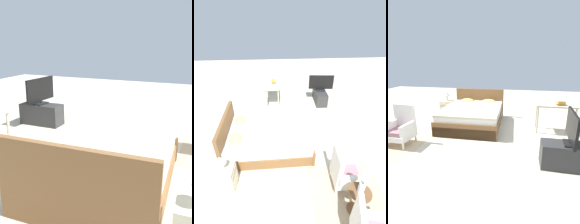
# 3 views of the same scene
# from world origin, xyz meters

# --- Properties ---
(ground_plane) EXTENTS (16.00, 16.00, 0.00)m
(ground_plane) POSITION_xyz_m (0.00, 0.00, 0.00)
(ground_plane) COLOR beige
(bed) EXTENTS (1.75, 2.21, 0.96)m
(bed) POSITION_xyz_m (-0.17, 0.91, 0.30)
(bed) COLOR brown
(bed) RESTS_ON ground_plane
(tv_stand) EXTENTS (0.96, 0.40, 0.48)m
(tv_stand) POSITION_xyz_m (2.12, -1.00, 0.24)
(tv_stand) COLOR #2D2D2D
(tv_stand) RESTS_ON ground_plane
(tv_flatscreen) EXTENTS (0.23, 0.89, 0.60)m
(tv_flatscreen) POSITION_xyz_m (2.12, -1.00, 0.79)
(tv_flatscreen) COLOR black
(tv_flatscreen) RESTS_ON tv_stand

